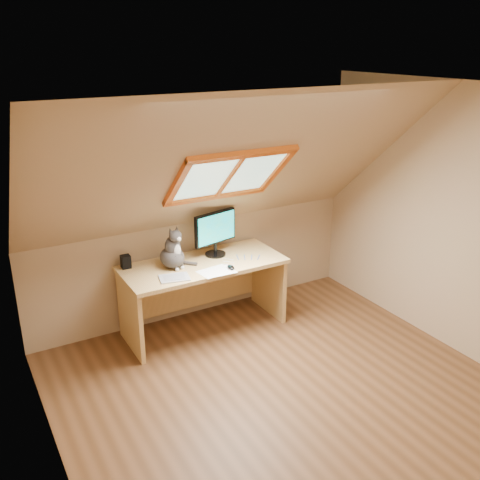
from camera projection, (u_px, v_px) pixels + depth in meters
ground at (293, 401)px, 4.27m from camera, size 3.50×3.50×0.00m
room_shell at (308, 236)px, 3.69m from camera, size 3.52×3.52×2.41m
desk at (200, 281)px, 5.23m from camera, size 1.56×0.68×0.71m
monitor at (215, 231)px, 5.19m from camera, size 0.48×0.20×0.44m
cat at (173, 253)px, 4.95m from camera, size 0.29×0.32×0.41m
desk_speaker at (126, 262)px, 4.96m from camera, size 0.09×0.09×0.12m
graphics_tablet at (174, 278)px, 4.76m from camera, size 0.30×0.24×0.01m
mouse at (231, 267)px, 4.95m from camera, size 0.07×0.11×0.03m
papers at (211, 273)px, 4.86m from camera, size 0.33×0.27×0.00m
cables at (241, 260)px, 5.16m from camera, size 0.51×0.26×0.01m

